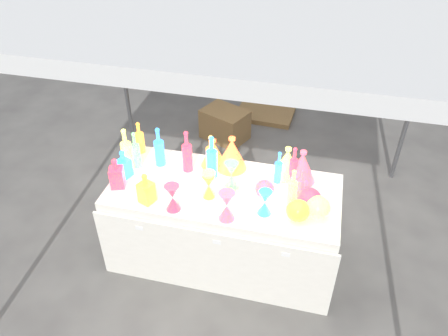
% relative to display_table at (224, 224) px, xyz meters
% --- Properties ---
extents(ground, '(80.00, 80.00, 0.00)m').
position_rel_display_table_xyz_m(ground, '(-0.00, 0.01, -0.37)').
color(ground, slate).
rests_on(ground, ground).
extents(display_table, '(1.84, 0.83, 0.75)m').
position_rel_display_table_xyz_m(display_table, '(0.00, 0.00, 0.00)').
color(display_table, white).
rests_on(display_table, ground).
extents(cardboard_box_closed, '(0.62, 0.55, 0.37)m').
position_rel_display_table_xyz_m(cardboard_box_closed, '(-0.43, 1.83, -0.19)').
color(cardboard_box_closed, olive).
rests_on(cardboard_box_closed, ground).
extents(cardboard_box_flat, '(0.75, 0.56, 0.06)m').
position_rel_display_table_xyz_m(cardboard_box_flat, '(-0.04, 2.47, -0.34)').
color(cardboard_box_flat, olive).
rests_on(cardboard_box_flat, ground).
extents(bottle_0, '(0.09, 0.09, 0.29)m').
position_rel_display_table_xyz_m(bottle_0, '(-0.82, 0.33, 0.52)').
color(bottle_0, red).
rests_on(bottle_0, display_table).
extents(bottle_1, '(0.08, 0.08, 0.35)m').
position_rel_display_table_xyz_m(bottle_1, '(-0.59, 0.19, 0.55)').
color(bottle_1, green).
rests_on(bottle_1, display_table).
extents(bottle_2, '(0.11, 0.11, 0.37)m').
position_rel_display_table_xyz_m(bottle_2, '(-0.34, 0.17, 0.56)').
color(bottle_2, '#E85418').
rests_on(bottle_2, display_table).
extents(bottle_4, '(0.10, 0.10, 0.37)m').
position_rel_display_table_xyz_m(bottle_4, '(-0.83, 0.09, 0.56)').
color(bottle_4, '#157888').
rests_on(bottle_4, display_table).
extents(bottle_5, '(0.08, 0.08, 0.33)m').
position_rel_display_table_xyz_m(bottle_5, '(-0.77, 0.12, 0.54)').
color(bottle_5, '#AB2298').
rests_on(bottle_5, display_table).
extents(bottle_6, '(0.10, 0.10, 0.33)m').
position_rel_display_table_xyz_m(bottle_6, '(-0.16, 0.23, 0.54)').
color(bottle_6, red).
rests_on(bottle_6, display_table).
extents(bottle_7, '(0.10, 0.10, 0.38)m').
position_rel_display_table_xyz_m(bottle_7, '(-0.13, 0.15, 0.56)').
color(bottle_7, green).
rests_on(bottle_7, display_table).
extents(decanter_0, '(0.13, 0.13, 0.26)m').
position_rel_display_table_xyz_m(decanter_0, '(-0.52, -0.27, 0.50)').
color(decanter_0, red).
rests_on(decanter_0, display_table).
extents(decanter_1, '(0.13, 0.13, 0.26)m').
position_rel_display_table_xyz_m(decanter_1, '(-0.81, -0.16, 0.51)').
color(decanter_1, '#E85418').
rests_on(decanter_1, display_table).
extents(decanter_2, '(0.12, 0.12, 0.24)m').
position_rel_display_table_xyz_m(decanter_2, '(-0.81, -0.02, 0.50)').
color(decanter_2, green).
rests_on(decanter_2, display_table).
extents(hourglass_0, '(0.12, 0.12, 0.22)m').
position_rel_display_table_xyz_m(hourglass_0, '(-0.31, -0.31, 0.48)').
color(hourglass_0, '#E85418').
rests_on(hourglass_0, display_table).
extents(hourglass_1, '(0.12, 0.12, 0.24)m').
position_rel_display_table_xyz_m(hourglass_1, '(0.10, -0.31, 0.49)').
color(hourglass_1, '#2124C4').
rests_on(hourglass_1, display_table).
extents(hourglass_2, '(0.14, 0.14, 0.21)m').
position_rel_display_table_xyz_m(hourglass_2, '(-0.09, -0.10, 0.48)').
color(hourglass_2, '#157888').
rests_on(hourglass_2, display_table).
extents(hourglass_3, '(0.14, 0.14, 0.23)m').
position_rel_display_table_xyz_m(hourglass_3, '(0.05, 0.05, 0.49)').
color(hourglass_3, '#AB2298').
rests_on(hourglass_3, display_table).
extents(hourglass_4, '(0.12, 0.12, 0.19)m').
position_rel_display_table_xyz_m(hourglass_4, '(-0.09, -0.11, 0.47)').
color(hourglass_4, red).
rests_on(hourglass_4, display_table).
extents(hourglass_5, '(0.13, 0.13, 0.20)m').
position_rel_display_table_xyz_m(hourglass_5, '(0.35, -0.19, 0.48)').
color(hourglass_5, green).
rests_on(hourglass_5, display_table).
extents(globe_0, '(0.20, 0.20, 0.14)m').
position_rel_display_table_xyz_m(globe_0, '(0.59, -0.19, 0.44)').
color(globe_0, red).
rests_on(globe_0, display_table).
extents(globe_1, '(0.22, 0.22, 0.15)m').
position_rel_display_table_xyz_m(globe_1, '(0.72, -0.13, 0.45)').
color(globe_1, '#157888').
rests_on(globe_1, display_table).
extents(globe_2, '(0.19, 0.19, 0.15)m').
position_rel_display_table_xyz_m(globe_2, '(0.66, -0.06, 0.45)').
color(globe_2, '#E85418').
rests_on(globe_2, display_table).
extents(globe_3, '(0.17, 0.17, 0.12)m').
position_rel_display_table_xyz_m(globe_3, '(0.32, 0.00, 0.43)').
color(globe_3, '#2124C4').
rests_on(globe_3, display_table).
extents(lampshade_0, '(0.24, 0.24, 0.25)m').
position_rel_display_table_xyz_m(lampshade_0, '(-0.16, 0.29, 0.50)').
color(lampshade_0, yellow).
rests_on(lampshade_0, display_table).
extents(lampshade_1, '(0.31, 0.31, 0.29)m').
position_rel_display_table_xyz_m(lampshade_1, '(-0.00, 0.29, 0.52)').
color(lampshade_1, yellow).
rests_on(lampshade_1, display_table).
extents(lampshade_2, '(0.29, 0.29, 0.28)m').
position_rel_display_table_xyz_m(lampshade_2, '(0.56, 0.26, 0.51)').
color(lampshade_2, '#2124C4').
rests_on(lampshade_2, display_table).
extents(lampshade_3, '(0.29, 0.29, 0.27)m').
position_rel_display_table_xyz_m(lampshade_3, '(0.45, 0.29, 0.51)').
color(lampshade_3, '#157888').
rests_on(lampshade_3, display_table).
extents(bottle_8, '(0.08, 0.08, 0.29)m').
position_rel_display_table_xyz_m(bottle_8, '(0.39, 0.19, 0.52)').
color(bottle_8, green).
rests_on(bottle_8, display_table).
extents(bottle_9, '(0.08, 0.08, 0.31)m').
position_rel_display_table_xyz_m(bottle_9, '(0.50, 0.24, 0.53)').
color(bottle_9, '#E85418').
rests_on(bottle_9, display_table).
extents(bottle_10, '(0.07, 0.07, 0.25)m').
position_rel_display_table_xyz_m(bottle_10, '(0.58, 0.05, 0.50)').
color(bottle_10, '#2124C4').
rests_on(bottle_10, display_table).
extents(bottle_11, '(0.09, 0.09, 0.31)m').
position_rel_display_table_xyz_m(bottle_11, '(0.52, -0.03, 0.53)').
color(bottle_11, '#157888').
rests_on(bottle_11, display_table).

